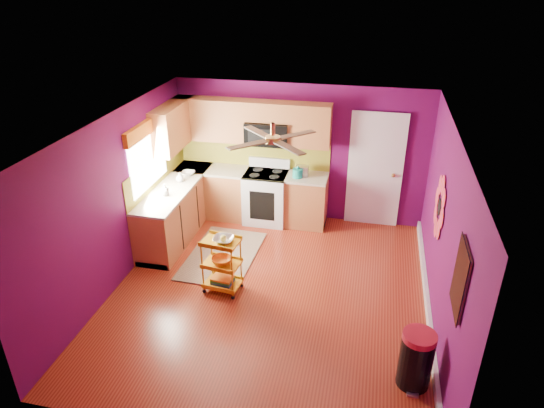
# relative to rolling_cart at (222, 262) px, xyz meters

# --- Properties ---
(ground) EXTENTS (5.00, 5.00, 0.00)m
(ground) POSITION_rel_rolling_cart_xyz_m (0.68, 0.07, -0.48)
(ground) COLOR maroon
(ground) RESTS_ON ground
(room_envelope) EXTENTS (4.54, 5.04, 2.52)m
(room_envelope) POSITION_rel_rolling_cart_xyz_m (0.71, 0.07, 1.15)
(room_envelope) COLOR #560947
(room_envelope) RESTS_ON ground
(lower_cabinets) EXTENTS (2.81, 2.31, 0.94)m
(lower_cabinets) POSITION_rel_rolling_cart_xyz_m (-0.67, 1.89, -0.04)
(lower_cabinets) COLOR #955128
(lower_cabinets) RESTS_ON ground
(electric_range) EXTENTS (0.76, 0.66, 1.13)m
(electric_range) POSITION_rel_rolling_cart_xyz_m (0.13, 2.25, 0.00)
(electric_range) COLOR white
(electric_range) RESTS_ON ground
(upper_cabinetry) EXTENTS (2.80, 2.30, 1.26)m
(upper_cabinetry) POSITION_rel_rolling_cart_xyz_m (-0.56, 2.25, 1.32)
(upper_cabinetry) COLOR #955128
(upper_cabinetry) RESTS_ON ground
(left_window) EXTENTS (0.08, 1.35, 1.08)m
(left_window) POSITION_rel_rolling_cart_xyz_m (-1.54, 1.12, 1.26)
(left_window) COLOR white
(left_window) RESTS_ON ground
(panel_door) EXTENTS (0.95, 0.11, 2.15)m
(panel_door) POSITION_rel_rolling_cart_xyz_m (2.03, 2.54, 0.55)
(panel_door) COLOR white
(panel_door) RESTS_ON ground
(right_wall_art) EXTENTS (0.04, 2.74, 1.04)m
(right_wall_art) POSITION_rel_rolling_cart_xyz_m (2.91, -0.27, 0.97)
(right_wall_art) COLOR black
(right_wall_art) RESTS_ON ground
(ceiling_fan) EXTENTS (1.01, 1.01, 0.26)m
(ceiling_fan) POSITION_rel_rolling_cart_xyz_m (0.68, 0.27, 1.81)
(ceiling_fan) COLOR #BF8C3F
(ceiling_fan) RESTS_ON ground
(shag_rug) EXTENTS (1.10, 1.74, 0.02)m
(shag_rug) POSITION_rel_rolling_cart_xyz_m (-0.29, 0.87, -0.47)
(shag_rug) COLOR #321B10
(shag_rug) RESTS_ON ground
(rolling_cart) EXTENTS (0.56, 0.44, 0.93)m
(rolling_cart) POSITION_rel_rolling_cart_xyz_m (0.00, 0.00, 0.00)
(rolling_cart) COLOR gold
(rolling_cart) RESTS_ON ground
(trash_can) EXTENTS (0.39, 0.42, 0.72)m
(trash_can) POSITION_rel_rolling_cart_xyz_m (2.64, -1.23, -0.12)
(trash_can) COLOR black
(trash_can) RESTS_ON ground
(teal_kettle) EXTENTS (0.18, 0.18, 0.21)m
(teal_kettle) POSITION_rel_rolling_cart_xyz_m (0.71, 2.20, 0.55)
(teal_kettle) COLOR #149A8A
(teal_kettle) RESTS_ON lower_cabinets
(toaster) EXTENTS (0.22, 0.15, 0.18)m
(toaster) POSITION_rel_rolling_cart_xyz_m (0.77, 2.29, 0.55)
(toaster) COLOR beige
(toaster) RESTS_ON lower_cabinets
(soap_bottle_a) EXTENTS (0.09, 0.09, 0.20)m
(soap_bottle_a) POSITION_rel_rolling_cart_xyz_m (-1.26, 1.03, 0.56)
(soap_bottle_a) COLOR #EA3F72
(soap_bottle_a) RESTS_ON lower_cabinets
(soap_bottle_b) EXTENTS (0.13, 0.13, 0.17)m
(soap_bottle_b) POSITION_rel_rolling_cart_xyz_m (-1.24, 1.58, 0.55)
(soap_bottle_b) COLOR white
(soap_bottle_b) RESTS_ON lower_cabinets
(counter_dish) EXTENTS (0.23, 0.23, 0.06)m
(counter_dish) POSITION_rel_rolling_cart_xyz_m (-1.21, 1.89, 0.49)
(counter_dish) COLOR white
(counter_dish) RESTS_ON lower_cabinets
(counter_cup) EXTENTS (0.12, 0.12, 0.10)m
(counter_cup) POSITION_rel_rolling_cart_xyz_m (-1.27, 1.00, 0.51)
(counter_cup) COLOR white
(counter_cup) RESTS_ON lower_cabinets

